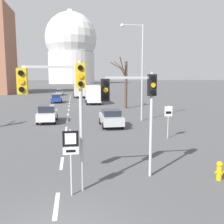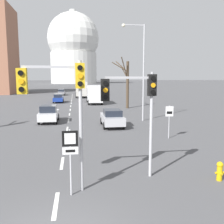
{
  "view_description": "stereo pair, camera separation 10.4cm",
  "coord_description": "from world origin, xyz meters",
  "px_view_note": "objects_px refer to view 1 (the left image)",
  "views": [
    {
      "loc": [
        0.68,
        -6.33,
        4.56
      ],
      "look_at": [
        2.43,
        4.89,
        2.98
      ],
      "focal_mm": 40.0,
      "sensor_mm": 36.0,
      "label": 1
    },
    {
      "loc": [
        0.78,
        -6.35,
        4.56
      ],
      "look_at": [
        2.43,
        4.89,
        2.98
      ],
      "focal_mm": 40.0,
      "sensor_mm": 36.0,
      "label": 2
    }
  ],
  "objects_px": {
    "fire_hydrant": "(219,170)",
    "sedan_far_left": "(111,118)",
    "speed_limit_sign": "(168,116)",
    "sedan_near_left": "(78,90)",
    "sedan_far_right": "(60,92)",
    "sedan_mid_centre": "(85,91)",
    "city_bus": "(79,88)",
    "sedan_near_right": "(57,98)",
    "delivery_truck": "(93,94)",
    "street_lamp_right": "(139,64)",
    "sedan_distant_centre": "(47,114)",
    "traffic_signal_near_right": "(136,98)",
    "traffic_signal_centre_tall": "(61,93)",
    "route_sign_post": "(71,151)"
  },
  "relations": [
    {
      "from": "sedan_mid_centre",
      "to": "delivery_truck",
      "type": "distance_m",
      "value": 25.81
    },
    {
      "from": "traffic_signal_near_right",
      "to": "street_lamp_right",
      "type": "bearing_deg",
      "value": 74.63
    },
    {
      "from": "sedan_distant_centre",
      "to": "route_sign_post",
      "type": "bearing_deg",
      "value": -81.34
    },
    {
      "from": "fire_hydrant",
      "to": "sedan_far_left",
      "type": "distance_m",
      "value": 13.24
    },
    {
      "from": "delivery_truck",
      "to": "sedan_mid_centre",
      "type": "bearing_deg",
      "value": 90.1
    },
    {
      "from": "traffic_signal_centre_tall",
      "to": "sedan_near_right",
      "type": "xyz_separation_m",
      "value": [
        -2.55,
        36.67,
        -3.17
      ]
    },
    {
      "from": "traffic_signal_near_right",
      "to": "sedan_distant_centre",
      "type": "xyz_separation_m",
      "value": [
        -5.38,
        15.11,
        -2.77
      ]
    },
    {
      "from": "speed_limit_sign",
      "to": "city_bus",
      "type": "xyz_separation_m",
      "value": [
        -5.54,
        42.22,
        0.36
      ]
    },
    {
      "from": "fire_hydrant",
      "to": "sedan_far_left",
      "type": "relative_size",
      "value": 0.21
    },
    {
      "from": "sedan_far_left",
      "to": "delivery_truck",
      "type": "xyz_separation_m",
      "value": [
        -0.08,
        20.94,
        0.87
      ]
    },
    {
      "from": "sedan_far_left",
      "to": "sedan_near_right",
      "type": "bearing_deg",
      "value": 105.23
    },
    {
      "from": "traffic_signal_centre_tall",
      "to": "sedan_mid_centre",
      "type": "relative_size",
      "value": 1.3
    },
    {
      "from": "sedan_far_left",
      "to": "sedan_distant_centre",
      "type": "height_order",
      "value": "sedan_distant_centre"
    },
    {
      "from": "traffic_signal_centre_tall",
      "to": "delivery_truck",
      "type": "bearing_deg",
      "value": 83.57
    },
    {
      "from": "fire_hydrant",
      "to": "street_lamp_right",
      "type": "distance_m",
      "value": 16.53
    },
    {
      "from": "fire_hydrant",
      "to": "sedan_mid_centre",
      "type": "distance_m",
      "value": 59.71
    },
    {
      "from": "sedan_far_right",
      "to": "delivery_truck",
      "type": "bearing_deg",
      "value": -72.77
    },
    {
      "from": "sedan_near_left",
      "to": "delivery_truck",
      "type": "height_order",
      "value": "delivery_truck"
    },
    {
      "from": "delivery_truck",
      "to": "sedan_near_right",
      "type": "bearing_deg",
      "value": 156.6
    },
    {
      "from": "sedan_near_right",
      "to": "city_bus",
      "type": "bearing_deg",
      "value": 71.52
    },
    {
      "from": "sedan_near_right",
      "to": "city_bus",
      "type": "relative_size",
      "value": 0.39
    },
    {
      "from": "street_lamp_right",
      "to": "sedan_far_left",
      "type": "bearing_deg",
      "value": -140.94
    },
    {
      "from": "street_lamp_right",
      "to": "speed_limit_sign",
      "type": "bearing_deg",
      "value": -88.2
    },
    {
      "from": "speed_limit_sign",
      "to": "delivery_truck",
      "type": "height_order",
      "value": "delivery_truck"
    },
    {
      "from": "sedan_far_left",
      "to": "street_lamp_right",
      "type": "bearing_deg",
      "value": 39.06
    },
    {
      "from": "sedan_far_right",
      "to": "city_bus",
      "type": "xyz_separation_m",
      "value": [
        4.92,
        -5.86,
        1.26
      ]
    },
    {
      "from": "speed_limit_sign",
      "to": "sedan_near_left",
      "type": "distance_m",
      "value": 55.57
    },
    {
      "from": "traffic_signal_centre_tall",
      "to": "speed_limit_sign",
      "type": "height_order",
      "value": "traffic_signal_centre_tall"
    },
    {
      "from": "traffic_signal_centre_tall",
      "to": "sedan_near_left",
      "type": "height_order",
      "value": "traffic_signal_centre_tall"
    },
    {
      "from": "street_lamp_right",
      "to": "delivery_truck",
      "type": "relative_size",
      "value": 1.37
    },
    {
      "from": "sedan_far_left",
      "to": "delivery_truck",
      "type": "bearing_deg",
      "value": 90.22
    },
    {
      "from": "speed_limit_sign",
      "to": "sedan_near_left",
      "type": "relative_size",
      "value": 0.6
    },
    {
      "from": "street_lamp_right",
      "to": "city_bus",
      "type": "relative_size",
      "value": 0.92
    },
    {
      "from": "traffic_signal_near_right",
      "to": "sedan_far_left",
      "type": "xyz_separation_m",
      "value": [
        0.72,
        11.97,
        -2.82
      ]
    },
    {
      "from": "city_bus",
      "to": "delivery_truck",
      "type": "relative_size",
      "value": 1.5
    },
    {
      "from": "fire_hydrant",
      "to": "sedan_near_right",
      "type": "relative_size",
      "value": 0.21
    },
    {
      "from": "street_lamp_right",
      "to": "city_bus",
      "type": "bearing_deg",
      "value": 98.75
    },
    {
      "from": "sedan_near_right",
      "to": "sedan_mid_centre",
      "type": "distance_m",
      "value": 23.89
    },
    {
      "from": "sedan_near_left",
      "to": "sedan_far_right",
      "type": "bearing_deg",
      "value": -124.0
    },
    {
      "from": "sedan_near_left",
      "to": "sedan_near_right",
      "type": "xyz_separation_m",
      "value": [
        -4.41,
        -26.45,
        -0.04
      ]
    },
    {
      "from": "sedan_mid_centre",
      "to": "city_bus",
      "type": "distance_m",
      "value": 9.93
    },
    {
      "from": "sedan_near_right",
      "to": "delivery_truck",
      "type": "bearing_deg",
      "value": -23.4
    },
    {
      "from": "speed_limit_sign",
      "to": "sedan_near_right",
      "type": "height_order",
      "value": "speed_limit_sign"
    },
    {
      "from": "sedan_near_left",
      "to": "delivery_truck",
      "type": "bearing_deg",
      "value": -86.17
    },
    {
      "from": "sedan_near_right",
      "to": "sedan_distant_centre",
      "type": "xyz_separation_m",
      "value": [
        0.35,
        -20.55,
        0.09
      ]
    },
    {
      "from": "traffic_signal_centre_tall",
      "to": "speed_limit_sign",
      "type": "xyz_separation_m",
      "value": [
        7.46,
        7.83,
        -2.28
      ]
    },
    {
      "from": "traffic_signal_near_right",
      "to": "sedan_mid_centre",
      "type": "distance_m",
      "value": 58.78
    },
    {
      "from": "sedan_distant_centre",
      "to": "traffic_signal_near_right",
      "type": "bearing_deg",
      "value": -70.41
    },
    {
      "from": "sedan_mid_centre",
      "to": "sedan_far_left",
      "type": "height_order",
      "value": "sedan_far_left"
    },
    {
      "from": "street_lamp_right",
      "to": "sedan_near_right",
      "type": "bearing_deg",
      "value": 114.92
    }
  ]
}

